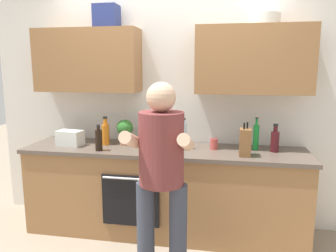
{
  "coord_description": "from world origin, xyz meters",
  "views": [
    {
      "loc": [
        0.61,
        -3.12,
        1.71
      ],
      "look_at": [
        0.06,
        -0.1,
        1.15
      ],
      "focal_mm": 34.72,
      "sensor_mm": 36.0,
      "label": 1
    }
  ],
  "objects_px": {
    "person_standing": "(161,169)",
    "bottle_wine": "(275,141)",
    "bottle_juice": "(106,133)",
    "cup_ceramic": "(214,144)",
    "grocery_bag_produce": "(70,138)",
    "bottle_soy": "(99,140)",
    "bottle_syrup": "(143,134)",
    "grocery_bag_rice": "(154,141)",
    "bottle_water": "(184,136)",
    "knife_block": "(245,142)",
    "bottle_soda": "(256,137)",
    "potted_herb": "(125,130)"
  },
  "relations": [
    {
      "from": "bottle_water",
      "to": "knife_block",
      "type": "bearing_deg",
      "value": -14.4
    },
    {
      "from": "cup_ceramic",
      "to": "grocery_bag_produce",
      "type": "bearing_deg",
      "value": -175.91
    },
    {
      "from": "bottle_soda",
      "to": "cup_ceramic",
      "type": "relative_size",
      "value": 2.99
    },
    {
      "from": "person_standing",
      "to": "bottle_soy",
      "type": "distance_m",
      "value": 0.97
    },
    {
      "from": "bottle_juice",
      "to": "grocery_bag_rice",
      "type": "relative_size",
      "value": 1.28
    },
    {
      "from": "bottle_wine",
      "to": "cup_ceramic",
      "type": "xyz_separation_m",
      "value": [
        -0.58,
        0.0,
        -0.06
      ]
    },
    {
      "from": "knife_block",
      "to": "grocery_bag_produce",
      "type": "bearing_deg",
      "value": 177.11
    },
    {
      "from": "cup_ceramic",
      "to": "person_standing",
      "type": "bearing_deg",
      "value": -112.31
    },
    {
      "from": "bottle_juice",
      "to": "cup_ceramic",
      "type": "distance_m",
      "value": 1.13
    },
    {
      "from": "bottle_water",
      "to": "cup_ceramic",
      "type": "distance_m",
      "value": 0.31
    },
    {
      "from": "person_standing",
      "to": "bottle_wine",
      "type": "height_order",
      "value": "person_standing"
    },
    {
      "from": "bottle_wine",
      "to": "potted_herb",
      "type": "height_order",
      "value": "bottle_wine"
    },
    {
      "from": "cup_ceramic",
      "to": "bottle_juice",
      "type": "bearing_deg",
      "value": -179.42
    },
    {
      "from": "bottle_soy",
      "to": "bottle_juice",
      "type": "xyz_separation_m",
      "value": [
        -0.02,
        0.25,
        0.01
      ]
    },
    {
      "from": "bottle_soda",
      "to": "grocery_bag_produce",
      "type": "distance_m",
      "value": 1.9
    },
    {
      "from": "knife_block",
      "to": "potted_herb",
      "type": "relative_size",
      "value": 1.17
    },
    {
      "from": "grocery_bag_rice",
      "to": "bottle_syrup",
      "type": "bearing_deg",
      "value": 126.21
    },
    {
      "from": "bottle_water",
      "to": "bottle_syrup",
      "type": "relative_size",
      "value": 1.28
    },
    {
      "from": "person_standing",
      "to": "cup_ceramic",
      "type": "distance_m",
      "value": 0.94
    },
    {
      "from": "bottle_soy",
      "to": "grocery_bag_produce",
      "type": "distance_m",
      "value": 0.41
    },
    {
      "from": "person_standing",
      "to": "bottle_soy",
      "type": "height_order",
      "value": "person_standing"
    },
    {
      "from": "bottle_water",
      "to": "knife_block",
      "type": "xyz_separation_m",
      "value": [
        0.58,
        -0.15,
        -0.01
      ]
    },
    {
      "from": "potted_herb",
      "to": "grocery_bag_produce",
      "type": "height_order",
      "value": "potted_herb"
    },
    {
      "from": "grocery_bag_produce",
      "to": "grocery_bag_rice",
      "type": "distance_m",
      "value": 0.91
    },
    {
      "from": "bottle_water",
      "to": "bottle_juice",
      "type": "relative_size",
      "value": 1.04
    },
    {
      "from": "bottle_soda",
      "to": "knife_block",
      "type": "bearing_deg",
      "value": -115.15
    },
    {
      "from": "bottle_soy",
      "to": "bottle_syrup",
      "type": "relative_size",
      "value": 1.06
    },
    {
      "from": "bottle_wine",
      "to": "grocery_bag_produce",
      "type": "bearing_deg",
      "value": -177.06
    },
    {
      "from": "bottle_soda",
      "to": "bottle_syrup",
      "type": "height_order",
      "value": "bottle_soda"
    },
    {
      "from": "bottle_soda",
      "to": "bottle_juice",
      "type": "bearing_deg",
      "value": -177.58
    },
    {
      "from": "bottle_water",
      "to": "person_standing",
      "type": "bearing_deg",
      "value": -94.43
    },
    {
      "from": "person_standing",
      "to": "cup_ceramic",
      "type": "height_order",
      "value": "person_standing"
    },
    {
      "from": "bottle_juice",
      "to": "grocery_bag_produce",
      "type": "bearing_deg",
      "value": -165.08
    },
    {
      "from": "knife_block",
      "to": "grocery_bag_rice",
      "type": "height_order",
      "value": "knife_block"
    },
    {
      "from": "bottle_juice",
      "to": "bottle_wine",
      "type": "bearing_deg",
      "value": 0.38
    },
    {
      "from": "bottle_syrup",
      "to": "bottle_juice",
      "type": "height_order",
      "value": "bottle_juice"
    },
    {
      "from": "bottle_juice",
      "to": "cup_ceramic",
      "type": "xyz_separation_m",
      "value": [
        1.13,
        0.01,
        -0.07
      ]
    },
    {
      "from": "person_standing",
      "to": "bottle_syrup",
      "type": "bearing_deg",
      "value": 112.18
    },
    {
      "from": "bottle_juice",
      "to": "potted_herb",
      "type": "xyz_separation_m",
      "value": [
        0.2,
        0.05,
        0.03
      ]
    },
    {
      "from": "bottle_soda",
      "to": "bottle_water",
      "type": "distance_m",
      "value": 0.71
    },
    {
      "from": "bottle_wine",
      "to": "potted_herb",
      "type": "distance_m",
      "value": 1.51
    },
    {
      "from": "potted_herb",
      "to": "grocery_bag_rice",
      "type": "height_order",
      "value": "potted_herb"
    },
    {
      "from": "bottle_soy",
      "to": "grocery_bag_produce",
      "type": "xyz_separation_m",
      "value": [
        -0.38,
        0.15,
        -0.03
      ]
    },
    {
      "from": "grocery_bag_rice",
      "to": "cup_ceramic",
      "type": "bearing_deg",
      "value": 13.77
    },
    {
      "from": "cup_ceramic",
      "to": "knife_block",
      "type": "distance_m",
      "value": 0.36
    },
    {
      "from": "bottle_syrup",
      "to": "bottle_wine",
      "type": "relative_size",
      "value": 0.89
    },
    {
      "from": "bottle_syrup",
      "to": "grocery_bag_produce",
      "type": "relative_size",
      "value": 0.94
    },
    {
      "from": "bottle_water",
      "to": "grocery_bag_produce",
      "type": "distance_m",
      "value": 1.2
    },
    {
      "from": "person_standing",
      "to": "bottle_water",
      "type": "relative_size",
      "value": 5.16
    },
    {
      "from": "grocery_bag_rice",
      "to": "bottle_juice",
      "type": "bearing_deg",
      "value": 166.86
    }
  ]
}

